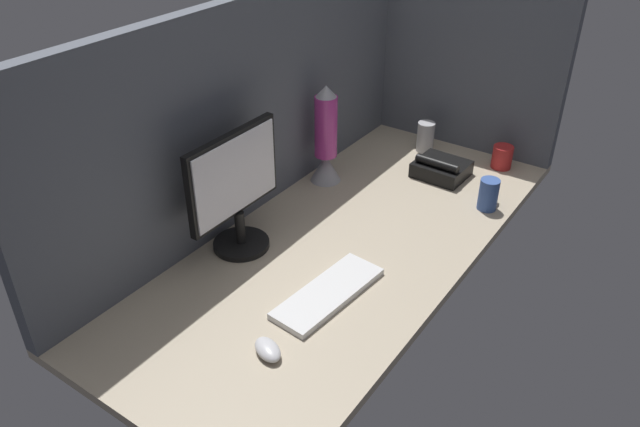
{
  "coord_description": "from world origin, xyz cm",
  "views": [
    {
      "loc": [
        -142.57,
        -88.91,
        115.19
      ],
      "look_at": [
        -9.26,
        0.0,
        14.0
      ],
      "focal_mm": 34.8,
      "sensor_mm": 36.0,
      "label": 1
    }
  ],
  "objects_px": {
    "mouse": "(268,349)",
    "mug_red_plastic": "(502,157)",
    "monitor": "(235,188)",
    "lava_lamp": "(326,142)",
    "keyboard": "(328,293)",
    "mug_steel": "(425,137)",
    "desk_phone": "(441,168)",
    "mug_ceramic_blue": "(489,194)"
  },
  "relations": [
    {
      "from": "monitor",
      "to": "mug_ceramic_blue",
      "type": "height_order",
      "value": "monitor"
    },
    {
      "from": "mug_steel",
      "to": "mug_ceramic_blue",
      "type": "xyz_separation_m",
      "value": [
        -0.28,
        -0.39,
        -0.0
      ]
    },
    {
      "from": "lava_lamp",
      "to": "desk_phone",
      "type": "bearing_deg",
      "value": -51.28
    },
    {
      "from": "mug_red_plastic",
      "to": "monitor",
      "type": "bearing_deg",
      "value": 153.65
    },
    {
      "from": "mouse",
      "to": "mug_steel",
      "type": "height_order",
      "value": "mug_steel"
    },
    {
      "from": "keyboard",
      "to": "mug_steel",
      "type": "distance_m",
      "value": 1.02
    },
    {
      "from": "mouse",
      "to": "mug_steel",
      "type": "bearing_deg",
      "value": 32.93
    },
    {
      "from": "keyboard",
      "to": "mug_red_plastic",
      "type": "height_order",
      "value": "mug_red_plastic"
    },
    {
      "from": "monitor",
      "to": "mouse",
      "type": "distance_m",
      "value": 0.54
    },
    {
      "from": "mug_ceramic_blue",
      "to": "desk_phone",
      "type": "bearing_deg",
      "value": 62.62
    },
    {
      "from": "mouse",
      "to": "desk_phone",
      "type": "xyz_separation_m",
      "value": [
        1.12,
        0.05,
        0.01
      ]
    },
    {
      "from": "mug_steel",
      "to": "lava_lamp",
      "type": "distance_m",
      "value": 0.49
    },
    {
      "from": "mug_red_plastic",
      "to": "mug_steel",
      "type": "bearing_deg",
      "value": 97.08
    },
    {
      "from": "monitor",
      "to": "mug_red_plastic",
      "type": "xyz_separation_m",
      "value": [
        0.99,
        -0.49,
        -0.17
      ]
    },
    {
      "from": "mug_red_plastic",
      "to": "mouse",
      "type": "bearing_deg",
      "value": 175.0
    },
    {
      "from": "keyboard",
      "to": "mug_steel",
      "type": "xyz_separation_m",
      "value": [
        1.0,
        0.2,
        0.05
      ]
    },
    {
      "from": "monitor",
      "to": "lava_lamp",
      "type": "relative_size",
      "value": 1.04
    },
    {
      "from": "keyboard",
      "to": "desk_phone",
      "type": "relative_size",
      "value": 1.9
    },
    {
      "from": "monitor",
      "to": "mouse",
      "type": "bearing_deg",
      "value": -130.86
    },
    {
      "from": "keyboard",
      "to": "lava_lamp",
      "type": "height_order",
      "value": "lava_lamp"
    },
    {
      "from": "mug_red_plastic",
      "to": "desk_phone",
      "type": "xyz_separation_m",
      "value": [
        -0.2,
        0.17,
        -0.01
      ]
    },
    {
      "from": "monitor",
      "to": "lava_lamp",
      "type": "xyz_separation_m",
      "value": [
        0.52,
        0.02,
        -0.06
      ]
    },
    {
      "from": "keyboard",
      "to": "mouse",
      "type": "relative_size",
      "value": 3.85
    },
    {
      "from": "mouse",
      "to": "keyboard",
      "type": "bearing_deg",
      "value": 24.75
    },
    {
      "from": "keyboard",
      "to": "mug_red_plastic",
      "type": "relative_size",
      "value": 4.11
    },
    {
      "from": "keyboard",
      "to": "mug_steel",
      "type": "relative_size",
      "value": 2.98
    },
    {
      "from": "keyboard",
      "to": "lava_lamp",
      "type": "relative_size",
      "value": 0.98
    },
    {
      "from": "mouse",
      "to": "mug_steel",
      "type": "xyz_separation_m",
      "value": [
        1.28,
        0.2,
        0.05
      ]
    },
    {
      "from": "mouse",
      "to": "desk_phone",
      "type": "relative_size",
      "value": 0.49
    },
    {
      "from": "mug_red_plastic",
      "to": "lava_lamp",
      "type": "bearing_deg",
      "value": 133.1
    },
    {
      "from": "monitor",
      "to": "mouse",
      "type": "height_order",
      "value": "monitor"
    },
    {
      "from": "mug_steel",
      "to": "mug_ceramic_blue",
      "type": "distance_m",
      "value": 0.48
    },
    {
      "from": "mug_ceramic_blue",
      "to": "mouse",
      "type": "bearing_deg",
      "value": 169.36
    },
    {
      "from": "monitor",
      "to": "keyboard",
      "type": "xyz_separation_m",
      "value": [
        -0.05,
        -0.37,
        -0.2
      ]
    },
    {
      "from": "mouse",
      "to": "mug_red_plastic",
      "type": "bearing_deg",
      "value": 19.1
    },
    {
      "from": "mug_steel",
      "to": "desk_phone",
      "type": "height_order",
      "value": "mug_steel"
    },
    {
      "from": "mug_ceramic_blue",
      "to": "mug_red_plastic",
      "type": "relative_size",
      "value": 1.27
    },
    {
      "from": "mug_ceramic_blue",
      "to": "desk_phone",
      "type": "height_order",
      "value": "mug_ceramic_blue"
    },
    {
      "from": "mug_steel",
      "to": "mug_ceramic_blue",
      "type": "bearing_deg",
      "value": -126.37
    },
    {
      "from": "mug_steel",
      "to": "mug_red_plastic",
      "type": "xyz_separation_m",
      "value": [
        0.04,
        -0.31,
        -0.02
      ]
    },
    {
      "from": "desk_phone",
      "to": "mug_steel",
      "type": "bearing_deg",
      "value": 42.7
    },
    {
      "from": "monitor",
      "to": "lava_lamp",
      "type": "bearing_deg",
      "value": 2.05
    }
  ]
}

